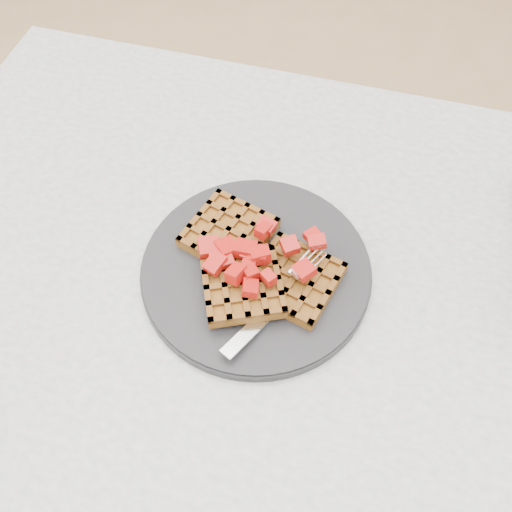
{
  "coord_description": "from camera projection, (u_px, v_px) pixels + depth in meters",
  "views": [
    {
      "loc": [
        0.01,
        -0.34,
        1.35
      ],
      "look_at": [
        -0.09,
        0.02,
        0.79
      ],
      "focal_mm": 40.0,
      "sensor_mm": 36.0,
      "label": 1
    }
  ],
  "objects": [
    {
      "name": "strawberry_pile",
      "position": [
        256.0,
        249.0,
        0.66
      ],
      "size": [
        0.15,
        0.15,
        0.02
      ],
      "primitive_type": null,
      "color": "#8B0100",
      "rests_on": "waffles"
    },
    {
      "name": "plate",
      "position": [
        256.0,
        270.0,
        0.7
      ],
      "size": [
        0.28,
        0.28,
        0.02
      ],
      "primitive_type": "cylinder",
      "color": "black",
      "rests_on": "table"
    },
    {
      "name": "waffles",
      "position": [
        255.0,
        264.0,
        0.68
      ],
      "size": [
        0.21,
        0.19,
        0.03
      ],
      "color": "brown",
      "rests_on": "plate"
    },
    {
      "name": "ground",
      "position": [
        292.0,
        459.0,
        1.31
      ],
      "size": [
        4.0,
        4.0,
        0.0
      ],
      "primitive_type": "plane",
      "color": "tan",
      "rests_on": "ground"
    },
    {
      "name": "fork",
      "position": [
        281.0,
        299.0,
        0.66
      ],
      "size": [
        0.1,
        0.17,
        0.02
      ],
      "primitive_type": null,
      "rotation": [
        0.0,
        0.0,
        -0.44
      ],
      "color": "silver",
      "rests_on": "plate"
    },
    {
      "name": "table",
      "position": [
        316.0,
        342.0,
        0.78
      ],
      "size": [
        1.2,
        0.8,
        0.75
      ],
      "color": "beige",
      "rests_on": "ground"
    }
  ]
}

